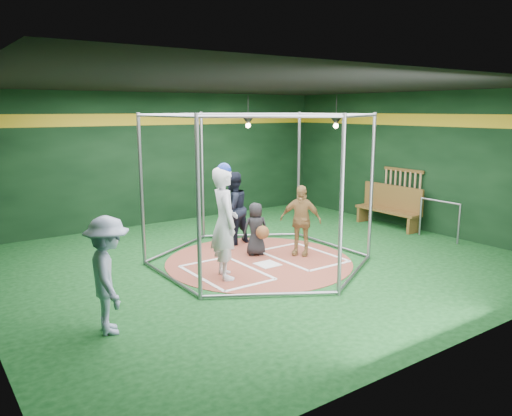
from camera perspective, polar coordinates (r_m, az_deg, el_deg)
room_shell at (r=9.89m, az=0.31°, el=3.64°), size 10.10×9.10×3.53m
clay_disc at (r=10.26m, az=0.32°, el=-6.10°), size 3.80×3.80×0.01m
home_plate at (r=10.02m, az=1.33°, el=-6.45°), size 0.43×0.43×0.01m
batter_box_left at (r=9.55m, az=-3.48°, el=-7.36°), size 1.17×1.77×0.01m
batter_box_right at (r=10.63m, az=5.31°, el=-5.46°), size 1.17×1.77×0.01m
batting_cage at (r=9.92m, az=0.33°, el=2.18°), size 4.05×4.67×3.00m
bat_rack at (r=13.67m, az=16.39°, el=2.30°), size 0.07×1.25×0.98m
pendant_lamp_near at (r=14.01m, az=-0.91°, el=9.91°), size 0.34×0.34×0.90m
pendant_lamp_far at (r=13.91m, az=9.13°, el=9.76°), size 0.34×0.34×0.90m
batter_figure at (r=9.04m, az=-3.61°, el=-1.59°), size 0.68×0.85×2.12m
visitor_leopard at (r=10.55m, az=5.11°, el=-1.40°), size 0.83×0.92×1.50m
catcher_figure at (r=10.53m, az=0.03°, el=-2.44°), size 0.63×0.64×1.13m
umpire at (r=11.37m, az=-2.67°, el=-0.04°), size 0.91×0.76×1.66m
bystander_blue at (r=7.18m, az=-16.52°, el=-7.38°), size 0.83×1.17×1.65m
dugout_bench at (r=13.61m, az=15.05°, el=0.26°), size 0.44×1.89×1.10m
steel_railing at (r=12.61m, az=20.23°, el=-0.57°), size 0.05×1.10×0.95m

